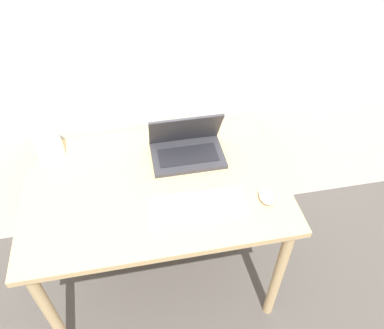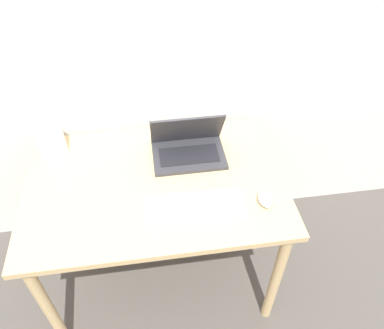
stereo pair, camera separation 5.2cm
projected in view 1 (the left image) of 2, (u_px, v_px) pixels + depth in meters
wall_back at (136, 38)px, 1.67m from camera, size 6.00×0.05×2.50m
desk at (156, 197)px, 1.75m from camera, size 1.16×0.78×0.78m
laptop at (187, 146)px, 1.78m from camera, size 0.34×0.23×0.23m
keyboard at (197, 206)px, 1.57m from camera, size 0.42×0.16×0.02m
mouse at (266, 196)px, 1.60m from camera, size 0.06×0.10×0.04m
vase at (44, 135)px, 1.70m from camera, size 0.13×0.13×0.29m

